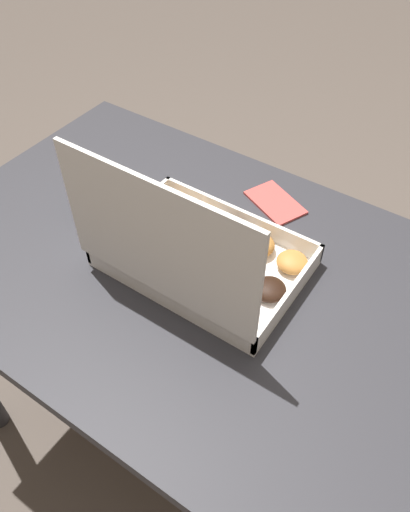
# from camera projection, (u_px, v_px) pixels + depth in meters

# --- Properties ---
(ground_plane) EXTENTS (8.00, 8.00, 0.00)m
(ground_plane) POSITION_uv_depth(u_px,v_px,m) (189.00, 422.00, 1.54)
(ground_plane) COLOR #564C44
(dining_table) EXTENTS (1.07, 0.74, 0.74)m
(dining_table) POSITION_uv_depth(u_px,v_px,m) (182.00, 295.00, 1.08)
(dining_table) COLOR #2D2D33
(dining_table) RESTS_ON ground_plane
(donut_box) EXTENTS (0.38, 0.27, 0.29)m
(donut_box) POSITION_uv_depth(u_px,v_px,m) (198.00, 255.00, 0.93)
(donut_box) COLOR white
(donut_box) RESTS_ON dining_table
(coffee_mug) EXTENTS (0.07, 0.07, 0.10)m
(coffee_mug) POSITION_uv_depth(u_px,v_px,m) (101.00, 192.00, 1.06)
(coffee_mug) COLOR teal
(coffee_mug) RESTS_ON dining_table
(paper_napkin) EXTENTS (0.15, 0.13, 0.01)m
(paper_napkin) POSITION_uv_depth(u_px,v_px,m) (275.00, 203.00, 1.11)
(paper_napkin) COLOR #CC4C47
(paper_napkin) RESTS_ON dining_table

